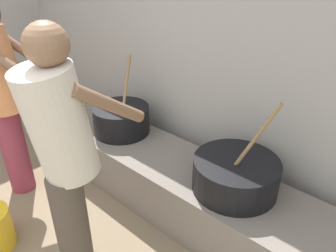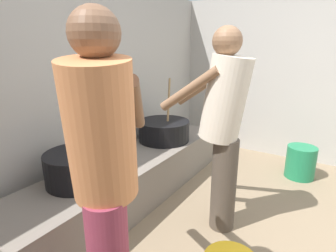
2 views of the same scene
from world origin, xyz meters
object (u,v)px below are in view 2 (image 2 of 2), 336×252
(cook_in_cream_shirt, at_px, (223,121))
(cook_in_orange_shirt, at_px, (104,168))
(bucket_green_plastic, at_px, (301,162))
(cooking_pot_secondary, at_px, (78,167))
(cooking_pot_main, at_px, (164,130))

(cook_in_cream_shirt, height_order, cook_in_orange_shirt, cook_in_orange_shirt)
(cook_in_cream_shirt, relative_size, bucket_green_plastic, 4.29)
(cook_in_orange_shirt, height_order, bucket_green_plastic, cook_in_orange_shirt)
(cooking_pot_secondary, relative_size, bucket_green_plastic, 1.88)
(cooking_pot_main, xyz_separation_m, cook_in_cream_shirt, (-0.54, -0.89, 0.36))
(cook_in_orange_shirt, xyz_separation_m, bucket_green_plastic, (2.42, -0.61, -0.73))
(cooking_pot_main, xyz_separation_m, cook_in_orange_shirt, (-1.63, -0.75, 0.37))
(bucket_green_plastic, bearing_deg, cooking_pot_main, 120.18)
(cook_in_cream_shirt, bearing_deg, cooking_pot_main, 58.73)
(cooking_pot_main, relative_size, cook_in_orange_shirt, 0.43)
(bucket_green_plastic, bearing_deg, cook_in_cream_shirt, 160.96)
(cook_in_cream_shirt, distance_m, cook_in_orange_shirt, 1.10)
(cook_in_cream_shirt, height_order, bucket_green_plastic, cook_in_cream_shirt)
(cooking_pot_secondary, distance_m, bucket_green_plastic, 2.43)
(cooking_pot_main, bearing_deg, cook_in_cream_shirt, -121.27)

